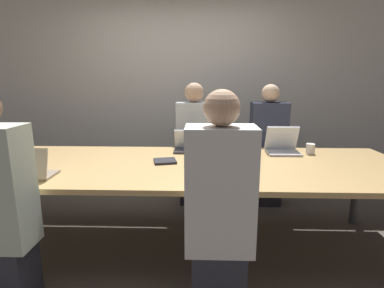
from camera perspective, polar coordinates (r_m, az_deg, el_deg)
ground_plane at (r=2.86m, az=-4.43°, el=-18.24°), size 24.00×24.00×0.00m
curtain_wall at (r=4.23m, az=-2.11°, el=11.58°), size 12.00×0.06×2.80m
conference_table at (r=2.58m, az=-4.68°, el=-4.79°), size 4.08×1.27×0.75m
laptop_far_right at (r=3.04m, az=16.84°, el=-0.22°), size 0.31×0.26×0.26m
person_far_right at (r=3.54m, az=14.19°, el=-0.76°), size 0.40×0.24×1.40m
cup_far_right at (r=3.09m, az=21.62°, el=-0.86°), size 0.08×0.08×0.10m
laptop_near_left at (r=2.46m, az=-28.47°, el=-4.27°), size 0.31×0.23×0.23m
cup_near_left at (r=2.64m, az=-31.86°, el=-4.22°), size 0.07×0.07×0.08m
laptop_near_midright at (r=2.06m, az=5.87°, el=-5.52°), size 0.34×0.27×0.27m
person_near_midright at (r=1.81m, az=5.27°, el=-13.07°), size 0.40×0.24×1.40m
laptop_far_center at (r=2.98m, az=-0.19°, el=-0.15°), size 0.34×0.22×0.22m
person_far_center at (r=3.46m, az=0.42°, el=-0.47°), size 0.40×0.24×1.41m
cup_far_center at (r=2.93m, az=5.23°, el=-0.65°), size 0.08×0.08×0.10m
stapler at (r=2.35m, az=1.87°, el=-4.56°), size 0.08×0.16×0.05m
notebook at (r=2.60m, az=-5.17°, el=-3.25°), size 0.22×0.21×0.02m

